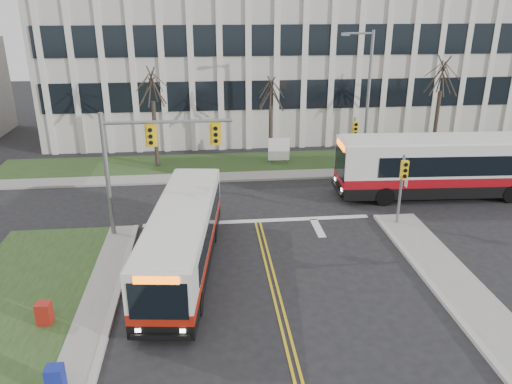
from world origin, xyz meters
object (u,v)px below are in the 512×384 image
at_px(bus_cross, 450,168).
at_px(streetlight, 366,94).
at_px(directory_sign, 279,149).
at_px(newspaper_box_blue, 56,380).
at_px(newspaper_box_red, 44,315).
at_px(bus_main, 183,240).

bearing_deg(bus_cross, streetlight, -143.85).
relative_size(directory_sign, newspaper_box_blue, 2.11).
bearing_deg(newspaper_box_red, directory_sign, 62.07).
relative_size(directory_sign, newspaper_box_red, 2.11).
xyz_separation_m(streetlight, newspaper_box_red, (-16.57, -16.27, -4.72)).
height_order(bus_cross, newspaper_box_blue, bus_cross).
relative_size(newspaper_box_blue, newspaper_box_red, 1.00).
xyz_separation_m(directory_sign, bus_cross, (9.14, -6.78, 0.58)).
height_order(newspaper_box_blue, newspaper_box_red, same).
distance_m(streetlight, bus_main, 17.66).
height_order(directory_sign, newspaper_box_blue, directory_sign).
height_order(streetlight, bus_cross, streetlight).
distance_m(newspaper_box_blue, newspaper_box_red, 3.68).
bearing_deg(directory_sign, newspaper_box_red, -122.15).
relative_size(streetlight, newspaper_box_blue, 9.68).
height_order(streetlight, newspaper_box_blue, streetlight).
height_order(directory_sign, bus_cross, bus_cross).
bearing_deg(bus_main, bus_cross, 31.77).
bearing_deg(bus_main, newspaper_box_red, -136.59).
bearing_deg(streetlight, newspaper_box_red, -135.53).
xyz_separation_m(streetlight, directory_sign, (-5.53, 1.30, -4.02)).
height_order(bus_main, newspaper_box_red, bus_main).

